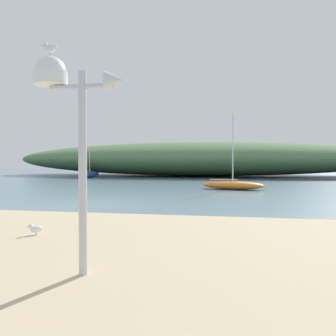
# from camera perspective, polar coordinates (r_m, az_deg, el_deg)

# --- Properties ---
(ground_plane) EXTENTS (120.00, 120.00, 0.00)m
(ground_plane) POSITION_cam_1_polar(r_m,az_deg,el_deg) (14.80, -12.66, -5.91)
(ground_plane) COLOR slate
(distant_hill) EXTENTS (46.72, 15.17, 4.12)m
(distant_hill) POSITION_cam_1_polar(r_m,az_deg,el_deg) (42.14, 4.88, 1.50)
(distant_hill) COLOR #517547
(distant_hill) RESTS_ON ground
(mast_structure) EXTENTS (1.33, 0.48, 3.13)m
(mast_structure) POSITION_cam_1_polar(r_m,az_deg,el_deg) (5.17, -16.98, 11.46)
(mast_structure) COLOR silver
(mast_structure) RESTS_ON beach_sand
(seagull_on_radar) EXTENTS (0.29, 0.13, 0.21)m
(seagull_on_radar) POSITION_cam_1_polar(r_m,az_deg,el_deg) (5.44, -19.25, 18.52)
(seagull_on_radar) COLOR orange
(seagull_on_radar) RESTS_ON mast_structure
(sailboat_outer_mooring) EXTENTS (1.85, 3.12, 3.29)m
(sailboat_outer_mooring) POSITION_cam_1_polar(r_m,az_deg,el_deg) (38.31, -13.01, -1.01)
(sailboat_outer_mooring) COLOR #2D4C9E
(sailboat_outer_mooring) RESTS_ON ground
(sailboat_inner_mooring) EXTENTS (4.13, 2.00, 4.86)m
(sailboat_inner_mooring) POSITION_cam_1_polar(r_m,az_deg,el_deg) (22.12, 10.81, -2.80)
(sailboat_inner_mooring) COLOR orange
(sailboat_inner_mooring) RESTS_ON ground
(seagull_upper_strand) EXTENTS (0.30, 0.30, 0.25)m
(seagull_upper_strand) POSITION_cam_1_polar(r_m,az_deg,el_deg) (8.11, -21.36, -9.43)
(seagull_upper_strand) COLOR orange
(seagull_upper_strand) RESTS_ON beach_sand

